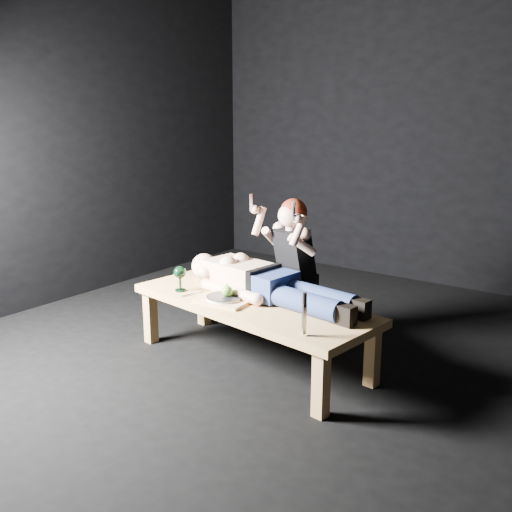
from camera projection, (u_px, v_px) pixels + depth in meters
name	position (u px, v px, depth m)	size (l,w,h in m)	color
ground	(293.00, 364.00, 3.93)	(5.00, 5.00, 0.00)	black
back_wall	(434.00, 133.00, 5.53)	(5.00, 5.00, 0.00)	black
table	(252.00, 331.00, 3.92)	(1.77, 0.67, 0.45)	tan
lying_man	(270.00, 280.00, 3.89)	(1.67, 0.51, 0.25)	#F1B995
kneeling_woman	(301.00, 267.00, 4.28)	(0.59, 0.67, 1.12)	black
serving_tray	(224.00, 300.00, 3.82)	(0.35, 0.25, 0.02)	tan
plate	(224.00, 298.00, 3.82)	(0.23, 0.23, 0.02)	white
apple	(227.00, 291.00, 3.80)	(0.08, 0.08, 0.08)	#518C22
goblet	(180.00, 279.00, 4.04)	(0.09, 0.09, 0.18)	black
fork_flat	(192.00, 294.00, 3.98)	(0.02, 0.19, 0.01)	#B2B2B7
knife_flat	(235.00, 306.00, 3.73)	(0.02, 0.19, 0.01)	#B2B2B7
spoon_flat	(240.00, 302.00, 3.81)	(0.02, 0.19, 0.01)	#B2B2B7
carving_knife	(304.00, 314.00, 3.21)	(0.03, 0.04, 0.26)	#B2B2B7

